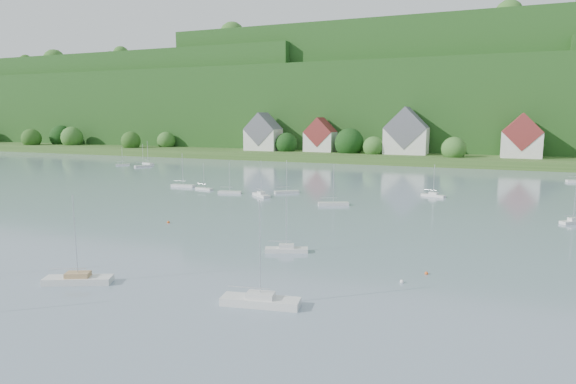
# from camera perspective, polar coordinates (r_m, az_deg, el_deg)

# --- Properties ---
(far_shore_strip) EXTENTS (600.00, 60.00, 3.00)m
(far_shore_strip) POSITION_cam_1_polar(r_m,az_deg,el_deg) (208.55, 12.57, 4.17)
(far_shore_strip) COLOR #325520
(far_shore_strip) RESTS_ON ground
(forested_ridge) EXTENTS (620.00, 181.22, 69.89)m
(forested_ridge) POSITION_cam_1_polar(r_m,az_deg,el_deg) (275.82, 15.22, 9.58)
(forested_ridge) COLOR #174014
(forested_ridge) RESTS_ON ground
(village_building_0) EXTENTS (14.00, 10.40, 16.00)m
(village_building_0) POSITION_cam_1_polar(r_m,az_deg,el_deg) (212.00, -2.88, 6.60)
(village_building_0) COLOR beige
(village_building_0) RESTS_ON far_shore_strip
(village_building_1) EXTENTS (12.00, 9.36, 14.00)m
(village_building_1) POSITION_cam_1_polar(r_m,az_deg,el_deg) (204.66, 3.75, 6.31)
(village_building_1) COLOR beige
(village_building_1) RESTS_ON far_shore_strip
(village_building_2) EXTENTS (16.00, 11.44, 18.00)m
(village_building_2) POSITION_cam_1_polar(r_m,az_deg,el_deg) (195.44, 13.51, 6.42)
(village_building_2) COLOR beige
(village_building_2) RESTS_ON far_shore_strip
(village_building_3) EXTENTS (13.00, 10.40, 15.50)m
(village_building_3) POSITION_cam_1_polar(r_m,az_deg,el_deg) (191.55, 25.37, 5.53)
(village_building_3) COLOR beige
(village_building_3) RESTS_ON far_shore_strip
(near_sailboat_2) EXTENTS (7.09, 4.60, 9.32)m
(near_sailboat_2) POSITION_cam_1_polar(r_m,az_deg,el_deg) (56.65, -23.08, -9.22)
(near_sailboat_2) COLOR silver
(near_sailboat_2) RESTS_ON ground
(near_sailboat_3) EXTENTS (5.67, 3.41, 7.41)m
(near_sailboat_3) POSITION_cam_1_polar(r_m,az_deg,el_deg) (63.78, -0.18, -6.58)
(near_sailboat_3) COLOR silver
(near_sailboat_3) RESTS_ON ground
(near_sailboat_4) EXTENTS (7.55, 3.26, 9.87)m
(near_sailboat_4) POSITION_cam_1_polar(r_m,az_deg,el_deg) (46.56, -3.20, -12.38)
(near_sailboat_4) COLOR silver
(near_sailboat_4) RESTS_ON ground
(mooring_buoy_1) EXTENTS (0.47, 0.47, 0.47)m
(mooring_buoy_1) POSITION_cam_1_polar(r_m,az_deg,el_deg) (48.09, -0.22, -12.29)
(mooring_buoy_1) COLOR white
(mooring_buoy_1) RESTS_ON ground
(mooring_buoy_2) EXTENTS (0.40, 0.40, 0.40)m
(mooring_buoy_2) POSITION_cam_1_polar(r_m,az_deg,el_deg) (57.27, 15.69, -9.14)
(mooring_buoy_2) COLOR #DF5B20
(mooring_buoy_2) RESTS_ON ground
(mooring_buoy_3) EXTENTS (0.47, 0.47, 0.47)m
(mooring_buoy_3) POSITION_cam_1_polar(r_m,az_deg,el_deg) (83.17, -13.65, -3.50)
(mooring_buoy_3) COLOR #DF5B20
(mooring_buoy_3) RESTS_ON ground
(mooring_buoy_4) EXTENTS (0.43, 0.43, 0.43)m
(mooring_buoy_4) POSITION_cam_1_polar(r_m,az_deg,el_deg) (53.86, 13.01, -10.18)
(mooring_buoy_4) COLOR white
(mooring_buoy_4) RESTS_ON ground
(far_sailboat_cluster) EXTENTS (196.14, 71.57, 8.53)m
(far_sailboat_cluster) POSITION_cam_1_polar(r_m,az_deg,el_deg) (121.73, 12.67, 0.52)
(far_sailboat_cluster) COLOR silver
(far_sailboat_cluster) RESTS_ON ground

